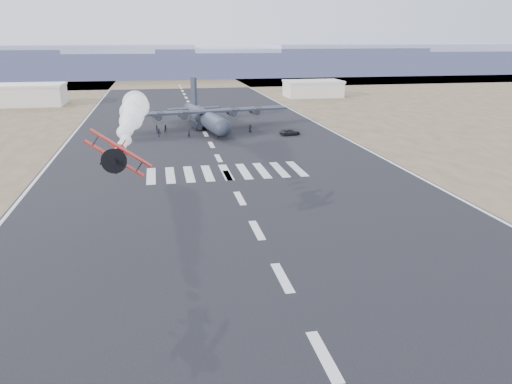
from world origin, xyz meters
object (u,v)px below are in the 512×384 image
object	(u,v)px
transport_aircraft	(205,116)
crew_c	(159,133)
hangar_right	(313,88)
crew_h	(166,129)
crew_e	(250,128)
crew_b	(223,131)
crew_g	(196,128)
crew_a	(189,134)
hangar_left	(25,95)
aerobatic_biplane	(117,154)
crew_d	(157,129)
support_vehicle	(290,132)
crew_f	(229,128)

from	to	relation	value
transport_aircraft	crew_c	world-z (taller)	transport_aircraft
hangar_right	crew_h	bearing A→B (deg)	-131.22
transport_aircraft	crew_e	world-z (taller)	transport_aircraft
hangar_right	crew_c	distance (m)	87.86
crew_b	crew_g	world-z (taller)	crew_g
crew_a	crew_g	size ratio (longest dim) A/B	0.95
crew_h	crew_a	bearing A→B (deg)	-81.31
crew_g	crew_h	world-z (taller)	crew_h
transport_aircraft	crew_a	xyz separation A→B (m)	(-4.67, -10.61, -2.08)
transport_aircraft	crew_a	size ratio (longest dim) A/B	22.99
crew_e	hangar_right	bearing A→B (deg)	39.31
crew_c	crew_h	size ratio (longest dim) A/B	1.03
hangar_left	crew_h	world-z (taller)	hangar_left
crew_e	crew_b	bearing A→B (deg)	-179.50
hangar_left	crew_a	size ratio (longest dim) A/B	14.28
crew_c	crew_b	bearing A→B (deg)	146.32
aerobatic_biplane	hangar_right	bearing A→B (deg)	66.00
hangar_left	crew_d	world-z (taller)	hangar_left
hangar_left	crew_a	distance (m)	80.26
crew_a	crew_g	distance (m)	6.89
hangar_right	crew_a	distance (m)	85.44
hangar_left	support_vehicle	size ratio (longest dim) A/B	5.26
support_vehicle	crew_f	bearing A→B (deg)	51.96
hangar_left	crew_f	size ratio (longest dim) A/B	13.30
hangar_right	crew_d	world-z (taller)	hangar_right
crew_e	transport_aircraft	bearing A→B (deg)	122.49
hangar_right	crew_a	world-z (taller)	hangar_right
aerobatic_biplane	crew_f	xyz separation A→B (m)	(20.15, 64.99, -9.32)
hangar_left	crew_c	size ratio (longest dim) A/B	13.09
crew_g	hangar_left	bearing A→B (deg)	-46.45
hangar_right	transport_aircraft	size ratio (longest dim) A/B	0.52
crew_e	crew_g	world-z (taller)	crew_g
hangar_left	hangar_right	distance (m)	98.13
support_vehicle	hangar_right	bearing A→B (deg)	-31.29
crew_b	crew_e	world-z (taller)	crew_e
support_vehicle	crew_d	xyz separation A→B (m)	(-29.37, 9.00, 0.21)
support_vehicle	crew_a	distance (m)	22.60
hangar_right	crew_c	bearing A→B (deg)	-130.01
aerobatic_biplane	support_vehicle	world-z (taller)	aerobatic_biplane
crew_c	crew_e	xyz separation A→B (m)	(20.86, 1.74, -0.04)
hangar_right	crew_e	distance (m)	74.62
crew_f	crew_e	bearing A→B (deg)	-82.37
crew_d	support_vehicle	bearing A→B (deg)	-105.45
crew_g	crew_h	distance (m)	6.98
hangar_left	crew_a	xyz separation A→B (m)	(48.01, -64.26, -2.55)
transport_aircraft	crew_h	xyz separation A→B (m)	(-9.48, -3.88, -2.03)
hangar_right	crew_d	size ratio (longest dim) A/B	11.91
transport_aircraft	crew_f	world-z (taller)	transport_aircraft
crew_a	crew_h	world-z (taller)	crew_h
aerobatic_biplane	crew_h	distance (m)	67.45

